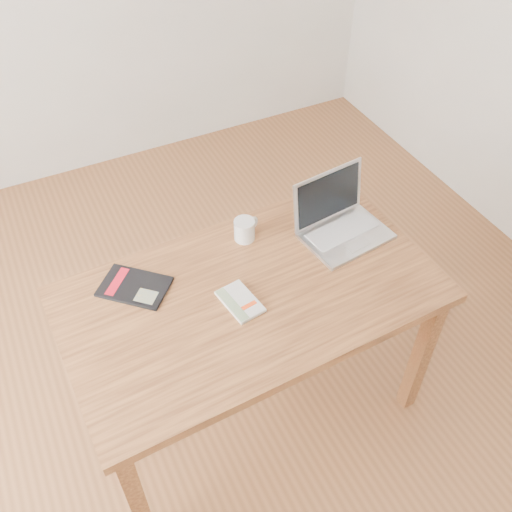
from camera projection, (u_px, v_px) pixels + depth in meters
name	position (u px, v px, depth m)	size (l,w,h in m)	color
room	(149.00, 159.00, 1.53)	(4.04, 4.04, 2.70)	brown
desk	(251.00, 308.00, 2.07)	(1.35, 0.80, 0.75)	brown
white_guidebook	(240.00, 302.00, 1.96)	(0.13, 0.18, 0.02)	silver
black_guidebook	(134.00, 287.00, 2.01)	(0.28, 0.28, 0.01)	black
laptop	(340.00, 221.00, 2.19)	(0.35, 0.30, 0.23)	silver
coffee_mug	(245.00, 229.00, 2.17)	(0.11, 0.08, 0.09)	white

